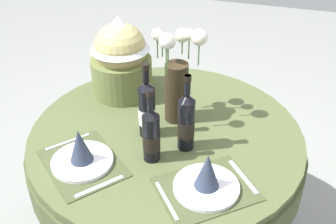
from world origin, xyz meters
TOP-DOWN VIEW (x-y plane):
  - dining_table at (0.00, 0.00)m, footprint 1.21×1.21m
  - place_setting_left at (-0.25, -0.30)m, footprint 0.43×0.42m
  - place_setting_right at (0.24, -0.29)m, footprint 0.43×0.42m
  - flower_vase at (0.01, 0.11)m, footprint 0.24×0.26m
  - wine_bottle_left at (0.00, -0.19)m, footprint 0.07×0.07m
  - wine_bottle_centre at (0.11, -0.08)m, footprint 0.07×0.07m
  - wine_bottle_right at (-0.07, -0.04)m, footprint 0.07×0.07m
  - gift_tub_back_left at (-0.30, 0.25)m, footprint 0.29×0.29m

SIDE VIEW (x-z plane):
  - dining_table at x=0.00m, z-range 0.24..1.00m
  - place_setting_left at x=-0.25m, z-range 0.73..0.89m
  - place_setting_right at x=0.24m, z-range 0.73..0.89m
  - wine_bottle_left at x=0.00m, z-range 0.72..1.04m
  - wine_bottle_centre at x=0.11m, z-range 0.72..1.06m
  - wine_bottle_right at x=-0.07m, z-range 0.72..1.06m
  - gift_tub_back_left at x=-0.30m, z-range 0.77..1.17m
  - flower_vase at x=0.01m, z-range 0.76..1.20m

